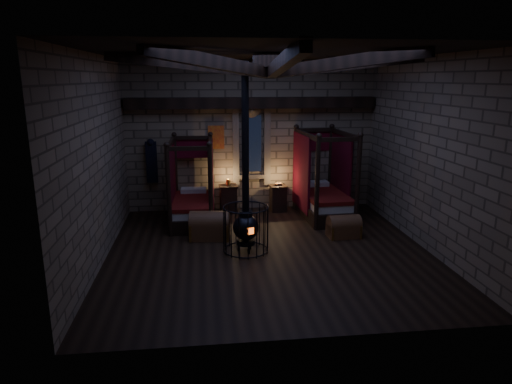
{
  "coord_description": "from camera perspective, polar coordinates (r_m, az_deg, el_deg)",
  "views": [
    {
      "loc": [
        -1.39,
        -9.34,
        3.72
      ],
      "look_at": [
        -0.21,
        0.6,
        1.21
      ],
      "focal_mm": 32.0,
      "sensor_mm": 36.0,
      "label": 1
    }
  ],
  "objects": [
    {
      "name": "stove",
      "position": [
        9.94,
        -1.28,
        -4.09
      ],
      "size": [
        1.0,
        1.0,
        4.05
      ],
      "rotation": [
        0.0,
        0.0,
        0.29
      ],
      "color": "black",
      "rests_on": "ground"
    },
    {
      "name": "nightstand_right",
      "position": [
        13.04,
        2.77,
        -0.75
      ],
      "size": [
        0.5,
        0.48,
        0.82
      ],
      "rotation": [
        0.0,
        0.0,
        0.07
      ],
      "color": "black",
      "rests_on": "ground"
    },
    {
      "name": "bed_right",
      "position": [
        12.66,
        8.32,
        -0.45
      ],
      "size": [
        1.29,
        2.28,
        2.32
      ],
      "rotation": [
        0.0,
        0.0,
        0.05
      ],
      "color": "black",
      "rests_on": "ground"
    },
    {
      "name": "trunk_left",
      "position": [
        10.89,
        -5.78,
        -4.27
      ],
      "size": [
        1.0,
        0.7,
        0.68
      ],
      "rotation": [
        0.0,
        0.0,
        -0.12
      ],
      "color": "brown",
      "rests_on": "ground"
    },
    {
      "name": "nightstand_left",
      "position": [
        12.91,
        -3.47,
        -0.8
      ],
      "size": [
        0.53,
        0.51,
        0.97
      ],
      "rotation": [
        0.0,
        0.0,
        0.07
      ],
      "color": "black",
      "rests_on": "ground"
    },
    {
      "name": "room",
      "position": [
        9.54,
        1.68,
        14.23
      ],
      "size": [
        7.02,
        7.02,
        4.29
      ],
      "color": "black",
      "rests_on": "ground"
    },
    {
      "name": "trunk_right",
      "position": [
        11.15,
        10.91,
        -4.33
      ],
      "size": [
        0.78,
        0.52,
        0.55
      ],
      "rotation": [
        0.0,
        0.0,
        0.06
      ],
      "color": "brown",
      "rests_on": "ground"
    },
    {
      "name": "bed_left",
      "position": [
        12.12,
        -7.92,
        -1.27
      ],
      "size": [
        1.17,
        2.12,
        2.18
      ],
      "rotation": [
        0.0,
        0.0,
        -0.03
      ],
      "color": "black",
      "rests_on": "ground"
    }
  ]
}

